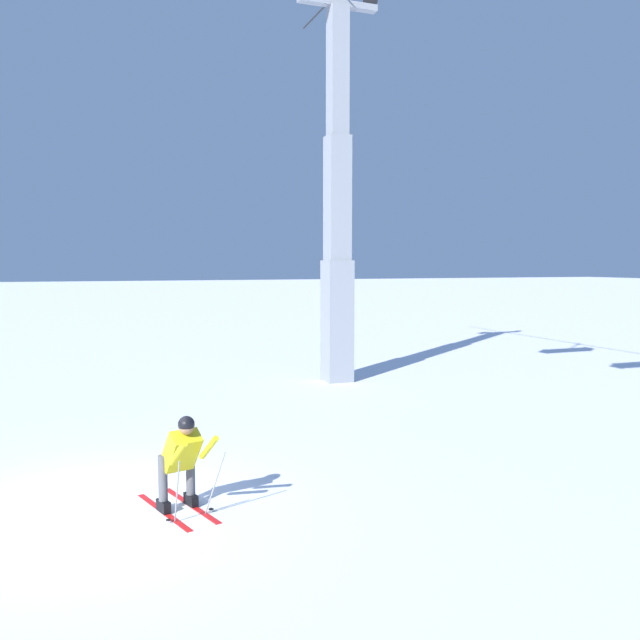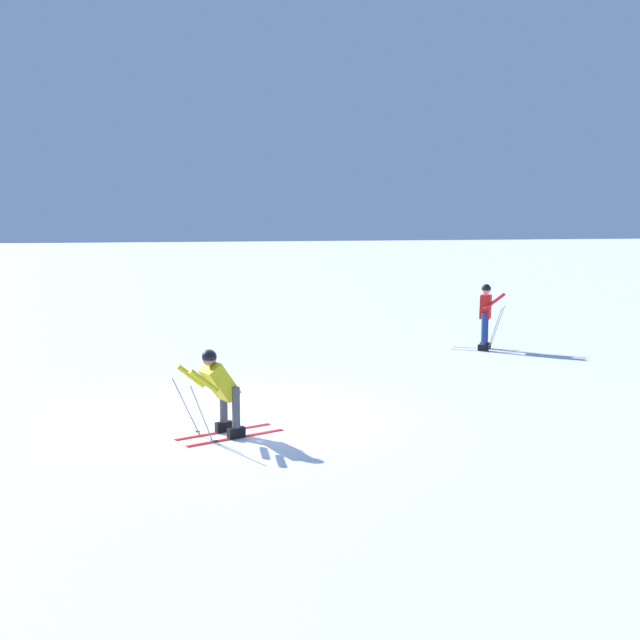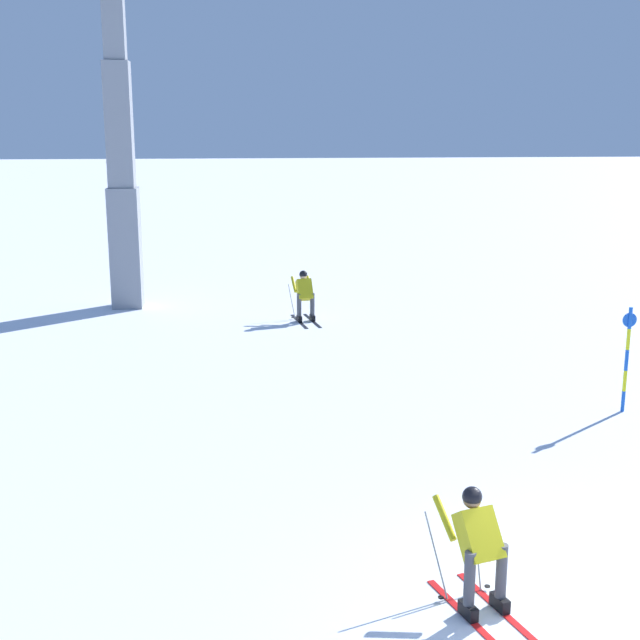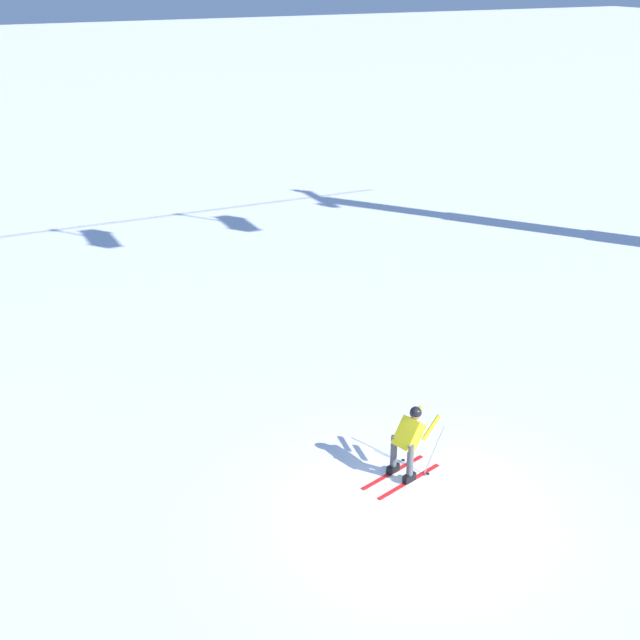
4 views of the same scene
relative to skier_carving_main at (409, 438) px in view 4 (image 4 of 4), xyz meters
The scene contains 2 objects.
ground_plane 1.53m from the skier_carving_main, 114.77° to the right, with size 260.00×260.00×0.00m, color white.
skier_carving_main is the anchor object (origin of this frame).
Camera 4 is at (-6.98, -10.40, 9.26)m, focal length 46.66 mm.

